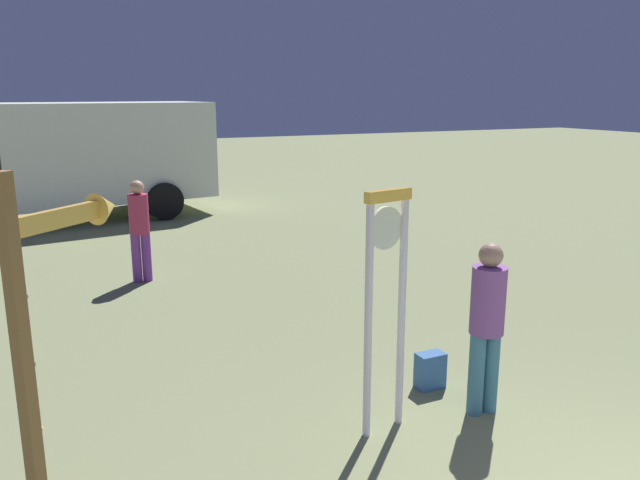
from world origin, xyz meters
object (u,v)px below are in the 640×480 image
(person_distant, at_px, (139,226))
(box_truck_near, at_px, (74,155))
(standing_clock, at_px, (386,288))
(arrow_sign, at_px, (55,285))
(backpack, at_px, (430,370))
(person_near_clock, at_px, (487,320))

(person_distant, bearing_deg, box_truck_near, 94.17)
(standing_clock, bearing_deg, person_distant, 101.26)
(person_distant, bearing_deg, arrow_sign, -105.54)
(person_distant, bearing_deg, backpack, -68.84)
(arrow_sign, distance_m, box_truck_near, 11.45)
(standing_clock, distance_m, person_distant, 5.83)
(arrow_sign, distance_m, person_near_clock, 3.76)
(arrow_sign, xyz_separation_m, person_near_clock, (3.66, -0.45, -0.71))
(standing_clock, bearing_deg, person_near_clock, -8.52)
(box_truck_near, bearing_deg, arrow_sign, -95.33)
(standing_clock, height_order, person_near_clock, standing_clock)
(backpack, bearing_deg, standing_clock, -150.22)
(person_near_clock, height_order, person_distant, person_near_clock)
(person_near_clock, xyz_separation_m, box_truck_near, (-2.60, 11.85, 0.61))
(standing_clock, distance_m, box_truck_near, 11.81)
(standing_clock, distance_m, arrow_sign, 2.67)
(standing_clock, xyz_separation_m, person_near_clock, (1.02, -0.15, -0.41))
(person_distant, bearing_deg, standing_clock, -78.74)
(arrow_sign, relative_size, person_distant, 1.52)
(arrow_sign, bearing_deg, backpack, 3.33)
(standing_clock, bearing_deg, box_truck_near, 97.66)
(arrow_sign, bearing_deg, person_distant, 74.46)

